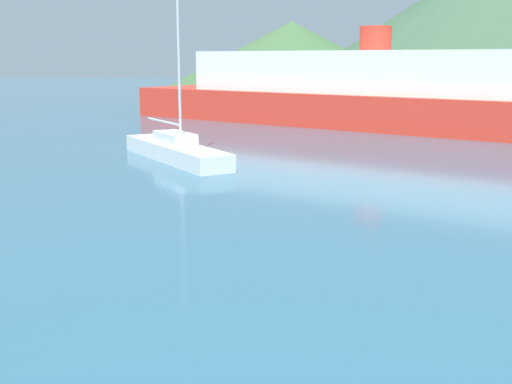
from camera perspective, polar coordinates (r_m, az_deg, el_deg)
name	(u,v)px	position (r m, az deg, el deg)	size (l,w,h in m)	color
sailboat_inner	(175,149)	(29.20, -7.19, 3.83)	(7.86, 6.29, 10.68)	white
ferry_distant	(373,93)	(44.64, 10.39, 8.66)	(37.53, 16.17, 6.59)	red
hill_west	(292,54)	(103.71, 3.18, 12.15)	(39.74, 39.74, 10.13)	#3D6038
hill_central	(484,25)	(91.14, 19.64, 13.79)	(53.56, 53.56, 17.30)	#38563D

